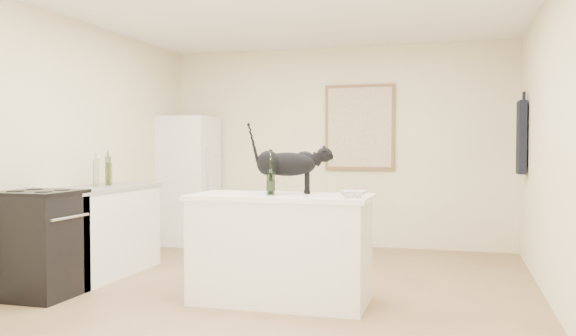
{
  "coord_description": "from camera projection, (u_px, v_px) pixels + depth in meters",
  "views": [
    {
      "loc": [
        1.5,
        -4.91,
        1.29
      ],
      "look_at": [
        0.15,
        -0.15,
        1.12
      ],
      "focal_mm": 37.03,
      "sensor_mm": 36.0,
      "label": 1
    }
  ],
  "objects": [
    {
      "name": "floor",
      "position": [
        276.0,
        295.0,
        5.18
      ],
      "size": [
        5.5,
        5.5,
        0.0
      ],
      "primitive_type": "plane",
      "color": "#95794F",
      "rests_on": "ground"
    },
    {
      "name": "wall_back",
      "position": [
        337.0,
        147.0,
        7.77
      ],
      "size": [
        4.5,
        0.0,
        4.5
      ],
      "primitive_type": "plane",
      "rotation": [
        1.57,
        0.0,
        0.0
      ],
      "color": "beige",
      "rests_on": "ground"
    },
    {
      "name": "wall_front",
      "position": [
        85.0,
        146.0,
        2.49
      ],
      "size": [
        4.5,
        0.0,
        4.5
      ],
      "primitive_type": "plane",
      "rotation": [
        -1.57,
        0.0,
        0.0
      ],
      "color": "beige",
      "rests_on": "ground"
    },
    {
      "name": "wall_left",
      "position": [
        54.0,
        147.0,
        5.74
      ],
      "size": [
        0.0,
        5.5,
        5.5
      ],
      "primitive_type": "plane",
      "rotation": [
        1.57,
        0.0,
        1.57
      ],
      "color": "beige",
      "rests_on": "ground"
    },
    {
      "name": "wall_right",
      "position": [
        558.0,
        146.0,
        4.52
      ],
      "size": [
        0.0,
        5.5,
        5.5
      ],
      "primitive_type": "plane",
      "rotation": [
        1.57,
        0.0,
        -1.57
      ],
      "color": "beige",
      "rests_on": "ground"
    },
    {
      "name": "island_base",
      "position": [
        281.0,
        251.0,
        4.94
      ],
      "size": [
        1.44,
        0.67,
        0.86
      ],
      "primitive_type": "cube",
      "color": "white",
      "rests_on": "floor"
    },
    {
      "name": "island_top",
      "position": [
        281.0,
        197.0,
        4.93
      ],
      "size": [
        1.5,
        0.7,
        0.04
      ],
      "primitive_type": "cube",
      "color": "white",
      "rests_on": "island_base"
    },
    {
      "name": "left_cabinets",
      "position": [
        100.0,
        233.0,
        5.98
      ],
      "size": [
        0.6,
        1.4,
        0.86
      ],
      "primitive_type": "cube",
      "color": "white",
      "rests_on": "floor"
    },
    {
      "name": "left_countertop",
      "position": [
        99.0,
        188.0,
        5.96
      ],
      "size": [
        0.62,
        1.44,
        0.04
      ],
      "primitive_type": "cube",
      "color": "gray",
      "rests_on": "left_cabinets"
    },
    {
      "name": "stove",
      "position": [
        40.0,
        245.0,
        5.11
      ],
      "size": [
        0.6,
        0.6,
        0.9
      ],
      "primitive_type": "cube",
      "color": "black",
      "rests_on": "floor"
    },
    {
      "name": "fridge",
      "position": [
        188.0,
        180.0,
        7.94
      ],
      "size": [
        0.68,
        0.68,
        1.7
      ],
      "primitive_type": "cube",
      "color": "white",
      "rests_on": "floor"
    },
    {
      "name": "artwork_frame",
      "position": [
        360.0,
        127.0,
        7.66
      ],
      "size": [
        0.9,
        0.03,
        1.1
      ],
      "primitive_type": "cube",
      "color": "brown",
      "rests_on": "wall_back"
    },
    {
      "name": "artwork_canvas",
      "position": [
        359.0,
        127.0,
        7.64
      ],
      "size": [
        0.82,
        0.0,
        1.02
      ],
      "primitive_type": "cube",
      "color": "beige",
      "rests_on": "wall_back"
    },
    {
      "name": "hanging_garment",
      "position": [
        521.0,
        138.0,
        6.5
      ],
      "size": [
        0.08,
        0.34,
        0.8
      ],
      "primitive_type": "cube",
      "color": "black",
      "rests_on": "wall_right"
    },
    {
      "name": "black_cat",
      "position": [
        287.0,
        167.0,
        5.02
      ],
      "size": [
        0.66,
        0.4,
        0.45
      ],
      "primitive_type": null,
      "rotation": [
        0.0,
        0.0,
        0.35
      ],
      "color": "black",
      "rests_on": "island_top"
    },
    {
      "name": "wine_bottle",
      "position": [
        271.0,
        175.0,
        4.85
      ],
      "size": [
        0.09,
        0.09,
        0.33
      ],
      "primitive_type": "cylinder",
      "rotation": [
        0.0,
        0.0,
        -0.29
      ],
      "color": "#275B24",
      "rests_on": "island_top"
    },
    {
      "name": "glass_bowl",
      "position": [
        353.0,
        194.0,
        4.62
      ],
      "size": [
        0.24,
        0.24,
        0.05
      ],
      "primitive_type": "imported",
      "rotation": [
        0.0,
        0.0,
        0.06
      ],
      "color": "white",
      "rests_on": "island_top"
    },
    {
      "name": "fridge_paper",
      "position": [
        215.0,
        147.0,
        7.92
      ],
      "size": [
        0.07,
        0.14,
        0.19
      ],
      "primitive_type": "cube",
      "rotation": [
        0.0,
        0.0,
        -0.42
      ],
      "color": "beige",
      "rests_on": "fridge"
    },
    {
      "name": "counter_bottle_cluster",
      "position": [
        104.0,
        172.0,
        6.06
      ],
      "size": [
        0.1,
        0.32,
        0.3
      ],
      "color": "brown",
      "rests_on": "left_countertop"
    }
  ]
}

